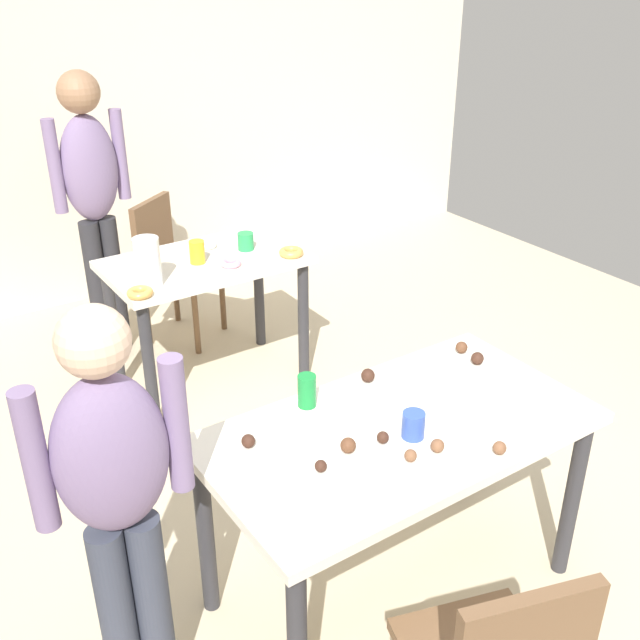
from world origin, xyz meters
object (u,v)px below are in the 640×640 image
object	(u,v)px
person_girl_near	(117,491)
mixing_bowl	(417,379)
dining_table_far	(206,281)
chair_far_table	(170,261)
pitcher_far	(148,262)
person_adult_far	(93,191)
soda_can	(307,391)
dining_table_near	(398,449)

from	to	relation	value
person_girl_near	mixing_bowl	world-z (taller)	person_girl_near
dining_table_far	person_girl_near	xyz separation A→B (m)	(-1.07, -1.64, 0.22)
chair_far_table	pitcher_far	xyz separation A→B (m)	(-0.44, -0.81, 0.37)
person_girl_near	person_adult_far	world-z (taller)	person_adult_far
mixing_bowl	soda_can	xyz separation A→B (m)	(-0.40, 0.13, 0.02)
chair_far_table	person_adult_far	size ratio (longest dim) A/B	0.53
dining_table_far	soda_can	size ratio (longest dim) A/B	8.37
chair_far_table	pitcher_far	bearing A→B (deg)	-118.35
soda_can	pitcher_far	distance (m)	1.30
person_girl_near	person_adult_far	xyz separation A→B (m)	(0.74, 2.32, 0.15)
dining_table_near	mixing_bowl	world-z (taller)	mixing_bowl
chair_far_table	mixing_bowl	size ratio (longest dim) A/B	4.52
soda_can	mixing_bowl	bearing A→B (deg)	-18.13
chair_far_table	mixing_bowl	xyz separation A→B (m)	(0.02, -2.23, 0.29)
pitcher_far	mixing_bowl	bearing A→B (deg)	-72.27
mixing_bowl	person_girl_near	bearing A→B (deg)	-177.33
dining_table_far	mixing_bowl	xyz separation A→B (m)	(0.09, -1.58, 0.17)
dining_table_far	person_adult_far	bearing A→B (deg)	115.80
soda_can	dining_table_near	bearing A→B (deg)	-55.60
chair_far_table	person_girl_near	bearing A→B (deg)	-116.49
person_adult_far	pitcher_far	world-z (taller)	person_adult_far
person_girl_near	person_adult_far	distance (m)	2.44
chair_far_table	dining_table_near	bearing A→B (deg)	-94.49
person_girl_near	pitcher_far	world-z (taller)	person_girl_near
pitcher_far	person_adult_far	bearing A→B (deg)	87.38
dining_table_far	mixing_bowl	size ratio (longest dim) A/B	5.30
dining_table_far	person_girl_near	bearing A→B (deg)	-123.16
dining_table_near	mixing_bowl	size ratio (longest dim) A/B	6.99
dining_table_far	person_girl_near	distance (m)	1.97
dining_table_far	chair_far_table	world-z (taller)	chair_far_table
soda_can	person_girl_near	bearing A→B (deg)	-166.35
mixing_bowl	soda_can	size ratio (longest dim) A/B	1.58
person_adult_far	soda_can	size ratio (longest dim) A/B	13.45
mixing_bowl	pitcher_far	bearing A→B (deg)	107.73
person_girl_near	pitcher_far	size ratio (longest dim) A/B	5.90
chair_far_table	person_girl_near	size ratio (longest dim) A/B	0.61
soda_can	pitcher_far	xyz separation A→B (m)	(-0.06, 1.29, 0.06)
mixing_bowl	chair_far_table	bearing A→B (deg)	90.46
person_adult_far	mixing_bowl	distance (m)	2.31
dining_table_near	mixing_bowl	xyz separation A→B (m)	(0.21, 0.15, 0.14)
dining_table_near	soda_can	size ratio (longest dim) A/B	11.03
soda_can	person_adult_far	bearing A→B (deg)	90.49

